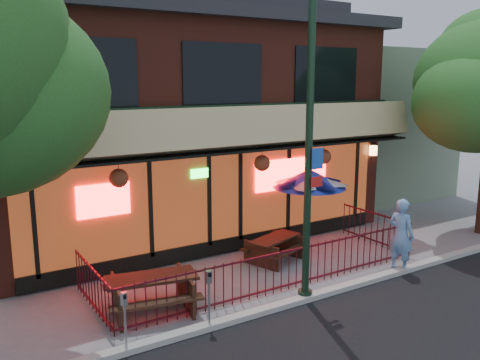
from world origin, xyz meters
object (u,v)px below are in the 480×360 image
(picnic_table_right, at_px, (275,245))
(street_light, at_px, (309,161))
(patio_umbrella, at_px, (309,178))
(parking_meter_far, at_px, (125,312))
(picnic_table_left, at_px, (152,289))
(pedestrian, at_px, (401,235))
(parking_meter_near, at_px, (209,290))

(picnic_table_right, bearing_deg, street_light, -109.87)
(street_light, height_order, patio_umbrella, street_light)
(street_light, relative_size, picnic_table_right, 3.76)
(patio_umbrella, xyz_separation_m, parking_meter_far, (-6.59, -2.88, -1.27))
(picnic_table_left, bearing_deg, patio_umbrella, 16.16)
(pedestrian, distance_m, parking_meter_near, 5.65)
(pedestrian, height_order, parking_meter_far, pedestrian)
(picnic_table_right, xyz_separation_m, patio_umbrella, (1.55, 0.47, 1.61))
(picnic_table_left, relative_size, pedestrian, 1.13)
(picnic_table_left, distance_m, picnic_table_right, 4.18)
(picnic_table_left, relative_size, parking_meter_far, 1.85)
(street_light, height_order, parking_meter_near, street_light)
(patio_umbrella, relative_size, parking_meter_near, 1.99)
(patio_umbrella, height_order, pedestrian, patio_umbrella)
(street_light, relative_size, parking_meter_near, 5.79)
(picnic_table_right, xyz_separation_m, pedestrian, (2.31, -2.28, 0.51))
(picnic_table_left, relative_size, patio_umbrella, 0.89)
(picnic_table_right, relative_size, patio_umbrella, 0.77)
(picnic_table_left, relative_size, picnic_table_right, 1.15)
(picnic_table_left, height_order, parking_meter_near, parking_meter_near)
(street_light, height_order, pedestrian, street_light)
(patio_umbrella, height_order, parking_meter_far, patio_umbrella)
(parking_meter_near, bearing_deg, picnic_table_right, 35.77)
(street_light, distance_m, picnic_table_left, 4.28)
(picnic_table_right, distance_m, pedestrian, 3.28)
(pedestrian, bearing_deg, parking_meter_near, 81.83)
(street_light, distance_m, patio_umbrella, 3.85)
(patio_umbrella, bearing_deg, street_light, -130.48)
(patio_umbrella, xyz_separation_m, pedestrian, (0.76, -2.75, -1.10))
(patio_umbrella, distance_m, parking_meter_near, 5.81)
(patio_umbrella, relative_size, pedestrian, 1.26)
(parking_meter_near, bearing_deg, street_light, 1.77)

